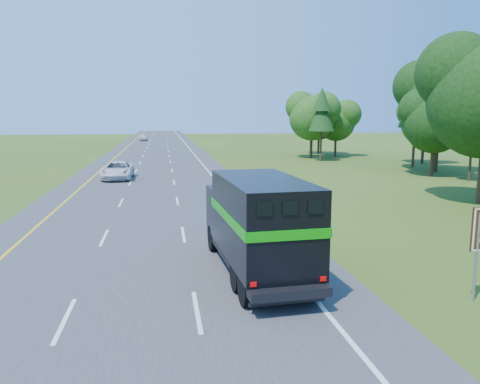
{
  "coord_description": "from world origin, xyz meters",
  "views": [
    {
      "loc": [
        0.98,
        -1.84,
        5.63
      ],
      "look_at": [
        5.12,
        23.3,
        1.48
      ],
      "focal_mm": 35.0,
      "sensor_mm": 36.0,
      "label": 1
    }
  ],
  "objects": [
    {
      "name": "road",
      "position": [
        0.0,
        50.0,
        0.02
      ],
      "size": [
        15.0,
        260.0,
        0.04
      ],
      "primitive_type": "cube",
      "color": "#38383A",
      "rests_on": "ground"
    },
    {
      "name": "lane_markings",
      "position": [
        0.0,
        50.0,
        0.04
      ],
      "size": [
        11.15,
        260.0,
        0.01
      ],
      "color": "yellow",
      "rests_on": "road"
    },
    {
      "name": "horse_truck",
      "position": [
        4.2,
        13.95,
        1.92
      ],
      "size": [
        2.92,
        8.08,
        3.52
      ],
      "rotation": [
        0.0,
        0.0,
        0.06
      ],
      "color": "black",
      "rests_on": "road"
    },
    {
      "name": "white_suv",
      "position": [
        -3.09,
        41.02,
        0.82
      ],
      "size": [
        2.66,
        5.64,
        1.56
      ],
      "primitive_type": "imported",
      "rotation": [
        0.0,
        0.0,
        -0.01
      ],
      "color": "silver",
      "rests_on": "road"
    },
    {
      "name": "far_car",
      "position": [
        -3.38,
        107.63,
        0.75
      ],
      "size": [
        1.91,
        4.28,
        1.43
      ],
      "primitive_type": "imported",
      "rotation": [
        0.0,
        0.0,
        -0.05
      ],
      "color": "silver",
      "rests_on": "road"
    }
  ]
}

